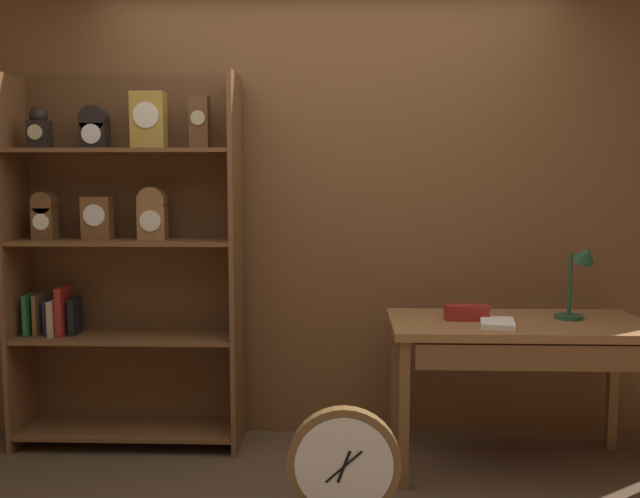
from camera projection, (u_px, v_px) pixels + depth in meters
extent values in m
cube|color=brown|center=(329.00, 209.00, 3.93)|extent=(4.80, 0.05, 2.60)
cube|color=brown|center=(16.00, 263.00, 3.77)|extent=(0.02, 0.37, 2.03)
cube|color=brown|center=(237.00, 264.00, 3.73)|extent=(0.02, 0.37, 2.03)
cube|color=brown|center=(136.00, 260.00, 3.93)|extent=(1.24, 0.01, 2.03)
cube|color=brown|center=(131.00, 429.00, 3.85)|extent=(1.19, 0.35, 0.02)
cube|color=brown|center=(128.00, 337.00, 3.79)|extent=(1.19, 0.35, 0.02)
cube|color=brown|center=(125.00, 242.00, 3.74)|extent=(1.19, 0.35, 0.02)
cube|color=brown|center=(122.00, 151.00, 3.69)|extent=(1.19, 0.35, 0.02)
cube|color=black|center=(39.00, 135.00, 3.69)|extent=(0.10, 0.10, 0.15)
sphere|color=black|center=(39.00, 116.00, 3.68)|extent=(0.10, 0.10, 0.10)
cylinder|color=#C6B78C|center=(35.00, 132.00, 3.64)|extent=(0.08, 0.01, 0.08)
cube|color=brown|center=(45.00, 224.00, 3.72)|extent=(0.12, 0.10, 0.17)
cylinder|color=brown|center=(44.00, 203.00, 3.71)|extent=(0.12, 0.10, 0.12)
cylinder|color=silver|center=(41.00, 222.00, 3.67)|extent=(0.09, 0.01, 0.09)
cube|color=black|center=(95.00, 136.00, 3.71)|extent=(0.14, 0.10, 0.14)
cylinder|color=black|center=(94.00, 119.00, 3.70)|extent=(0.14, 0.10, 0.14)
cylinder|color=white|center=(91.00, 134.00, 3.66)|extent=(0.10, 0.01, 0.10)
cube|color=brown|center=(97.00, 218.00, 3.73)|extent=(0.15, 0.09, 0.23)
cylinder|color=silver|center=(94.00, 215.00, 3.68)|extent=(0.12, 0.01, 0.12)
cube|color=#B28C38|center=(149.00, 120.00, 3.65)|extent=(0.18, 0.10, 0.30)
cylinder|color=silver|center=(146.00, 115.00, 3.60)|extent=(0.14, 0.01, 0.14)
cube|color=olive|center=(153.00, 223.00, 3.73)|extent=(0.15, 0.09, 0.18)
cylinder|color=olive|center=(152.00, 201.00, 3.72)|extent=(0.15, 0.09, 0.15)
cylinder|color=silver|center=(150.00, 221.00, 3.68)|extent=(0.11, 0.01, 0.11)
cube|color=brown|center=(200.00, 123.00, 3.68)|extent=(0.10, 0.09, 0.28)
cylinder|color=#C6B78C|center=(198.00, 118.00, 3.63)|extent=(0.08, 0.01, 0.08)
cube|color=#236638|center=(29.00, 315.00, 3.78)|extent=(0.02, 0.13, 0.23)
cube|color=brown|center=(39.00, 314.00, 3.80)|extent=(0.02, 0.13, 0.22)
cube|color=#19234C|center=(49.00, 317.00, 3.81)|extent=(0.02, 0.13, 0.19)
cube|color=tan|center=(55.00, 317.00, 3.78)|extent=(0.03, 0.16, 0.20)
cube|color=maroon|center=(63.00, 311.00, 3.79)|extent=(0.04, 0.16, 0.27)
cube|color=black|center=(75.00, 316.00, 3.80)|extent=(0.03, 0.13, 0.20)
cube|color=brown|center=(518.00, 325.00, 3.47)|extent=(1.28, 0.64, 0.04)
cube|color=brown|center=(404.00, 415.00, 3.26)|extent=(0.05, 0.05, 0.72)
cube|color=brown|center=(395.00, 381.00, 3.80)|extent=(0.05, 0.05, 0.72)
cube|color=brown|center=(613.00, 384.00, 3.76)|extent=(0.05, 0.05, 0.72)
cube|color=brown|center=(533.00, 358.00, 3.18)|extent=(1.09, 0.03, 0.12)
cylinder|color=#1E472D|center=(569.00, 317.00, 3.52)|extent=(0.14, 0.14, 0.02)
cylinder|color=#1E472D|center=(570.00, 284.00, 3.51)|extent=(0.02, 0.02, 0.32)
cone|color=#1E472D|center=(586.00, 255.00, 3.44)|extent=(0.12, 0.15, 0.13)
cube|color=maroon|center=(467.00, 313.00, 3.49)|extent=(0.22, 0.10, 0.07)
cube|color=silver|center=(497.00, 323.00, 3.36)|extent=(0.20, 0.24, 0.02)
cylinder|color=brown|center=(344.00, 463.00, 2.91)|extent=(0.48, 0.06, 0.48)
cylinder|color=silver|center=(344.00, 466.00, 2.87)|extent=(0.42, 0.01, 0.42)
cube|color=black|center=(344.00, 467.00, 2.87)|extent=(0.06, 0.01, 0.14)
cube|color=black|center=(344.00, 467.00, 2.87)|extent=(0.16, 0.01, 0.14)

